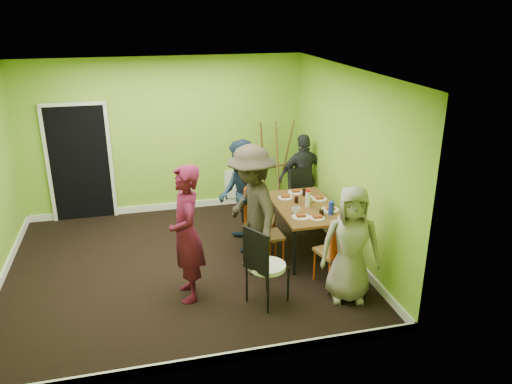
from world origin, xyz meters
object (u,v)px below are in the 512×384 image
person_front_end (351,244)px  person_standing (187,234)px  chair_back_end (301,185)px  person_left_far (241,196)px  chair_front_end (338,248)px  dining_table (306,209)px  chair_left_near (264,230)px  chair_left_far (255,213)px  person_left_near (252,210)px  orange_bottle (296,198)px  chair_bentwood (263,263)px  blue_bottle (331,208)px  easel (275,164)px  thermos (308,199)px  person_back_end (304,177)px

person_front_end → person_standing: bearing=-178.9°
chair_back_end → person_left_far: person_left_far is taller
chair_front_end → person_left_far: (-0.99, 1.47, 0.29)m
dining_table → chair_left_near: size_ratio=1.59×
chair_left_far → person_left_near: bearing=7.0°
chair_back_end → orange_bottle: size_ratio=12.22×
chair_bentwood → blue_bottle: (1.25, 0.89, 0.25)m
blue_bottle → orange_bottle: 0.73m
easel → thermos: 1.98m
chair_front_end → person_left_near: (-1.00, 0.73, 0.35)m
chair_bentwood → person_back_end: size_ratio=0.70×
chair_left_far → chair_bentwood: (-0.27, -1.56, 0.00)m
person_back_end → person_front_end: 2.66m
chair_left_near → blue_bottle: (0.97, -0.15, 0.32)m
chair_front_end → person_left_far: bearing=111.8°
thermos → person_left_near: size_ratio=0.13×
person_left_near → person_back_end: 2.08m
dining_table → blue_bottle: (0.25, -0.39, 0.15)m
chair_left_near → person_left_near: 0.47m
blue_bottle → orange_bottle: blue_bottle is taller
easel → dining_table: bearing=-92.2°
easel → person_standing: bearing=-125.0°
chair_front_end → person_front_end: person_front_end is taller
chair_bentwood → person_left_far: size_ratio=0.62×
chair_bentwood → blue_bottle: size_ratio=5.54×
person_left_near → person_back_end: (1.32, 1.60, -0.16)m
thermos → person_front_end: bearing=-86.3°
chair_left_far → orange_bottle: size_ratio=12.99×
chair_front_end → person_standing: 2.01m
chair_bentwood → blue_bottle: 1.56m
chair_bentwood → easel: 3.41m
thermos → orange_bottle: bearing=105.7°
person_standing → orange_bottle: bearing=119.8°
chair_left_far → person_left_far: (-0.20, 0.10, 0.27)m
chair_front_end → chair_left_far: bearing=107.9°
easel → orange_bottle: size_ratio=20.50×
person_back_end → person_left_near: bearing=49.7°
person_front_end → easel: bearing=106.6°
chair_bentwood → person_back_end: bearing=119.9°
easel → person_front_end: easel is taller
dining_table → person_back_end: bearing=72.5°
orange_bottle → person_left_near: bearing=-143.9°
thermos → person_left_far: bearing=157.2°
blue_bottle → chair_bentwood: bearing=-144.4°
chair_back_end → chair_left_far: bearing=31.8°
chair_left_near → chair_bentwood: bearing=-18.5°
chair_left_far → chair_left_near: 0.51m
blue_bottle → orange_bottle: size_ratio=2.39×
chair_bentwood → dining_table: bearing=110.9°
chair_left_far → orange_bottle: bearing=113.8°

